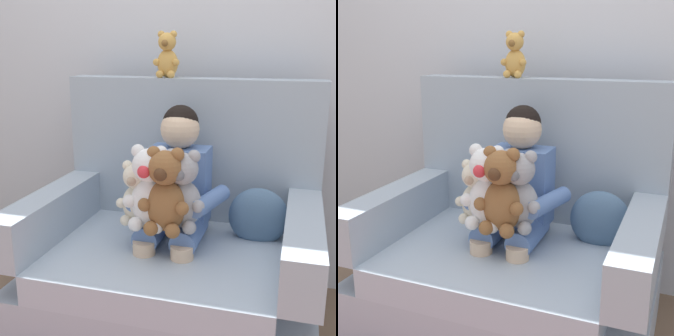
% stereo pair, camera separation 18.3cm
% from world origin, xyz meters
% --- Properties ---
extents(ground_plane, '(8.00, 8.00, 0.00)m').
position_xyz_m(ground_plane, '(0.00, 0.00, 0.00)').
color(ground_plane, brown).
extents(back_wall, '(6.00, 0.10, 2.60)m').
position_xyz_m(back_wall, '(0.00, 0.64, 1.30)').
color(back_wall, silver).
rests_on(back_wall, ground).
extents(armchair, '(1.22, 0.89, 1.10)m').
position_xyz_m(armchair, '(0.00, 0.06, 0.33)').
color(armchair, '#9EADBC').
rests_on(armchair, ground).
extents(seated_child, '(0.45, 0.39, 0.82)m').
position_xyz_m(seated_child, '(0.00, 0.07, 0.64)').
color(seated_child, '#597AB7').
rests_on(seated_child, armchair).
extents(plush_grey, '(0.20, 0.16, 0.33)m').
position_xyz_m(plush_grey, '(0.07, -0.07, 0.69)').
color(plush_grey, '#9E9EA3').
rests_on(plush_grey, armchair).
extents(plush_white, '(0.20, 0.17, 0.34)m').
position_xyz_m(plush_white, '(-0.06, -0.10, 0.69)').
color(plush_white, white).
rests_on(plush_white, armchair).
extents(plush_brown, '(0.21, 0.17, 0.35)m').
position_xyz_m(plush_brown, '(0.01, -0.13, 0.69)').
color(plush_brown, brown).
rests_on(plush_brown, armchair).
extents(plush_cream, '(0.16, 0.13, 0.27)m').
position_xyz_m(plush_cream, '(-0.13, -0.07, 0.66)').
color(plush_cream, silver).
rests_on(plush_cream, armchair).
extents(plush_honey_on_backrest, '(0.13, 0.10, 0.22)m').
position_xyz_m(plush_honey_on_backrest, '(-0.13, 0.37, 1.20)').
color(plush_honey_on_backrest, gold).
rests_on(plush_honey_on_backrest, armchair).
extents(throw_pillow, '(0.26, 0.13, 0.26)m').
position_xyz_m(throw_pillow, '(0.35, 0.16, 0.53)').
color(throw_pillow, slate).
rests_on(throw_pillow, armchair).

